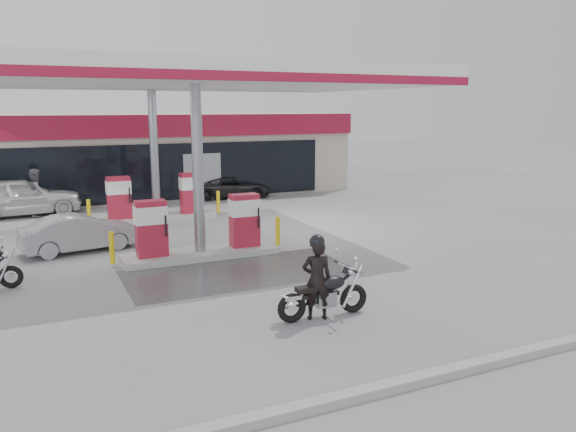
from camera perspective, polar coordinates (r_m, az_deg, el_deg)
name	(u,v)px	position (r m, az deg, el deg)	size (l,w,h in m)	color
ground	(222,275)	(14.98, -6.73, -5.94)	(90.00, 90.00, 0.00)	gray
wet_patch	(240,272)	(15.13, -4.93, -5.72)	(6.00, 3.00, 0.00)	#4C4C4F
drain_cover	(325,286)	(13.98, 3.76, -7.13)	(0.70, 0.70, 0.01)	#38383A
kerb	(367,393)	(9.04, 8.00, -17.34)	(28.00, 0.25, 0.15)	gray
store_building	(122,153)	(29.99, -16.47, 6.11)	(22.00, 8.22, 4.00)	#BDB19E
canopy	(170,78)	(19.17, -11.93, 13.55)	(16.00, 10.02, 5.51)	silver
pump_island_near	(200,233)	(16.65, -8.95, -1.74)	(5.14, 1.30, 1.78)	#9E9E99
pump_island_far	(156,202)	(22.38, -13.22, 1.38)	(5.14, 1.30, 1.78)	#9E9E99
main_motorcycle	(325,296)	(11.88, 3.77, -8.07)	(2.08, 0.80, 1.07)	black
biker_main	(317,280)	(11.67, 2.94, -6.46)	(0.62, 0.41, 1.70)	black
sedan_white	(20,197)	(25.09, -25.54, 1.78)	(1.85, 4.60, 1.57)	silver
attendant	(36,193)	(24.67, -24.19, 2.18)	(0.94, 0.73, 1.94)	#55555A
hatchback_silver	(80,233)	(18.28, -20.35, -1.61)	(1.20, 3.45, 1.14)	gray
parked_car_right	(232,187)	(27.41, -5.70, 2.94)	(1.71, 3.71, 1.03)	black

